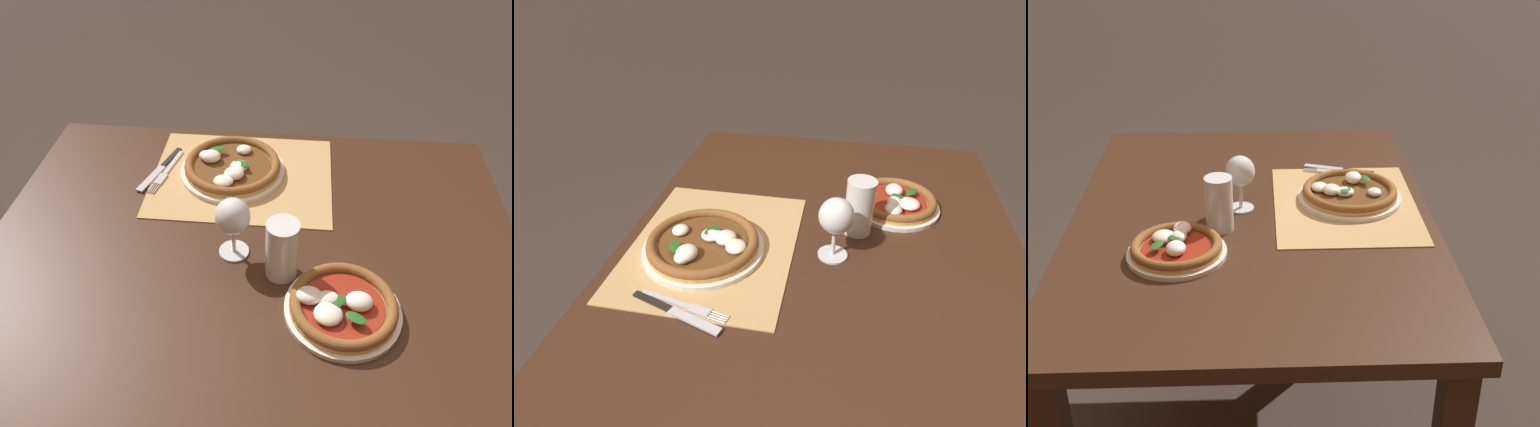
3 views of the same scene
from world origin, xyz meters
The scene contains 9 objects.
ground_plane centered at (0.00, 0.00, 0.00)m, with size 24.00×24.00×0.00m, color #382D26.
dining_table centered at (0.00, 0.00, 0.64)m, with size 1.27×0.97×0.74m.
paper_placemat centered at (0.05, -0.26, 0.74)m, with size 0.49×0.39×0.00m, color tan.
pizza_near centered at (0.08, -0.27, 0.76)m, with size 0.29×0.29×0.05m.
pizza_far centered at (-0.20, 0.18, 0.76)m, with size 0.24×0.24×0.05m.
wine_glass centered at (0.04, 0.03, 0.85)m, with size 0.08×0.08×0.16m.
pint_glass centered at (-0.07, 0.08, 0.81)m, with size 0.07×0.07×0.15m.
fork centered at (0.27, -0.25, 0.75)m, with size 0.06×0.20×0.00m.
knife centered at (0.29, -0.26, 0.75)m, with size 0.08×0.21×0.01m.
Camera 3 is at (-1.71, -0.02, 1.62)m, focal length 50.00 mm.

